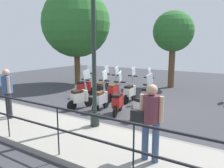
% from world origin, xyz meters
% --- Properties ---
extents(ground_plane, '(28.00, 28.00, 0.00)m').
position_xyz_m(ground_plane, '(0.00, 0.00, 0.00)').
color(ground_plane, '#38383D').
extents(promenade_walkway, '(2.20, 20.00, 0.15)m').
position_xyz_m(promenade_walkway, '(-3.15, 0.00, 0.07)').
color(promenade_walkway, gray).
rests_on(promenade_walkway, ground_plane).
extents(fence_railing, '(0.04, 16.03, 1.07)m').
position_xyz_m(fence_railing, '(-4.20, -0.00, 0.91)').
color(fence_railing, black).
rests_on(fence_railing, promenade_walkway).
extents(lamp_post_near, '(0.26, 0.90, 4.67)m').
position_xyz_m(lamp_post_near, '(-2.40, -0.53, 2.23)').
color(lamp_post_near, '#232D28').
rests_on(lamp_post_near, promenade_walkway).
extents(pedestrian_with_bag, '(0.33, 0.65, 1.59)m').
position_xyz_m(pedestrian_with_bag, '(-3.39, -2.62, 1.08)').
color(pedestrian_with_bag, '#384C70').
rests_on(pedestrian_with_bag, promenade_walkway).
extents(pedestrian_distant, '(0.41, 0.47, 1.59)m').
position_xyz_m(pedestrian_distant, '(-3.27, 2.29, 1.08)').
color(pedestrian_distant, '#28282D').
rests_on(pedestrian_distant, promenade_walkway).
extents(tree_large, '(4.19, 4.19, 5.91)m').
position_xyz_m(tree_large, '(3.30, 5.03, 3.80)').
color(tree_large, brown).
rests_on(tree_large, ground_plane).
extents(tree_distant, '(2.32, 2.32, 4.43)m').
position_xyz_m(tree_distant, '(5.41, -0.39, 3.21)').
color(tree_distant, brown).
rests_on(tree_distant, ground_plane).
extents(scooter_near_0, '(1.22, 0.51, 1.54)m').
position_xyz_m(scooter_near_0, '(-0.70, -1.31, 0.48)').
color(scooter_near_0, black).
rests_on(scooter_near_0, ground_plane).
extents(scooter_near_1, '(1.20, 0.54, 1.54)m').
position_xyz_m(scooter_near_1, '(-0.66, -0.29, 0.48)').
color(scooter_near_1, black).
rests_on(scooter_near_1, ground_plane).
extents(scooter_near_2, '(1.23, 0.44, 1.54)m').
position_xyz_m(scooter_near_2, '(-0.67, 0.46, 0.48)').
color(scooter_near_2, black).
rests_on(scooter_near_2, ground_plane).
extents(scooter_near_3, '(1.21, 0.51, 1.54)m').
position_xyz_m(scooter_near_3, '(-0.89, 1.29, 0.48)').
color(scooter_near_3, black).
rests_on(scooter_near_3, ground_plane).
extents(scooter_far_0, '(1.23, 0.45, 1.54)m').
position_xyz_m(scooter_far_0, '(0.97, -0.73, 0.48)').
color(scooter_far_0, black).
rests_on(scooter_far_0, ground_plane).
extents(scooter_far_1, '(1.23, 0.44, 1.54)m').
position_xyz_m(scooter_far_1, '(1.04, 0.09, 0.48)').
color(scooter_far_1, black).
rests_on(scooter_far_1, ground_plane).
extents(scooter_far_2, '(1.23, 0.44, 1.54)m').
position_xyz_m(scooter_far_2, '(0.88, 0.83, 0.48)').
color(scooter_far_2, black).
rests_on(scooter_far_2, ground_plane).
extents(scooter_far_3, '(1.23, 0.44, 1.54)m').
position_xyz_m(scooter_far_3, '(1.00, 1.50, 0.48)').
color(scooter_far_3, black).
rests_on(scooter_far_3, ground_plane).
extents(scooter_far_4, '(1.21, 0.53, 1.54)m').
position_xyz_m(scooter_far_4, '(0.82, 2.45, 0.48)').
color(scooter_far_4, black).
rests_on(scooter_far_4, ground_plane).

